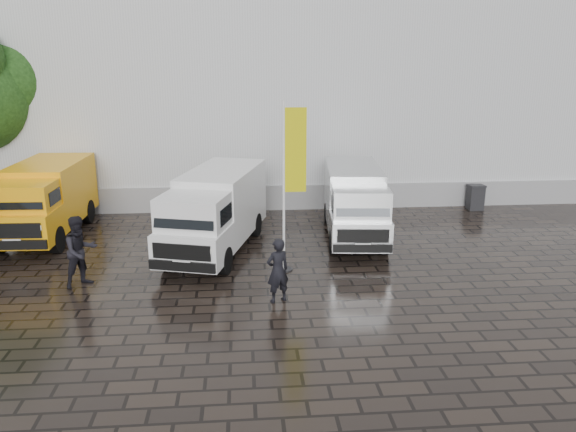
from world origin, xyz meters
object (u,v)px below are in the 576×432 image
object	(u,v)px
van_silver	(354,204)
person_front	(278,270)
van_white	(215,213)
person_tent	(80,251)
flagpole	(290,179)
van_yellow	(44,202)
wheelie_bin	(475,197)

from	to	relation	value
van_silver	person_front	distance (m)	5.85
van_white	person_tent	size ratio (longest dim) A/B	2.95
van_white	person_front	size ratio (longest dim) A/B	3.43
van_silver	person_tent	bearing A→B (deg)	-150.80
van_white	flagpole	xyz separation A→B (m)	(2.22, -1.84, 1.47)
van_yellow	person_front	size ratio (longest dim) A/B	3.18
van_yellow	van_silver	distance (m)	10.57
van_white	flagpole	bearing A→B (deg)	-23.90
van_silver	wheelie_bin	distance (m)	6.48
van_silver	wheelie_bin	world-z (taller)	van_silver
van_silver	wheelie_bin	xyz separation A→B (m)	(5.62, 3.15, -0.66)
van_silver	flagpole	xyz separation A→B (m)	(-2.44, -2.90, 1.55)
wheelie_bin	van_yellow	bearing A→B (deg)	-171.11
van_white	person_front	xyz separation A→B (m)	(1.71, -3.99, -0.41)
van_yellow	van_white	bearing A→B (deg)	-16.49
van_silver	person_tent	xyz separation A→B (m)	(-8.16, -3.57, -0.19)
wheelie_bin	person_front	bearing A→B (deg)	-135.18
van_yellow	person_front	bearing A→B (deg)	-36.03
van_white	person_front	distance (m)	4.36
person_front	person_tent	xyz separation A→B (m)	(-5.22, 1.48, 0.14)
van_silver	person_front	world-z (taller)	van_silver
van_yellow	person_front	distance (m)	9.67
van_silver	flagpole	world-z (taller)	flagpole
flagpole	wheelie_bin	xyz separation A→B (m)	(8.06, 6.05, -2.21)
van_white	flagpole	world-z (taller)	flagpole
van_white	van_silver	bearing A→B (deg)	28.57
van_white	van_silver	xyz separation A→B (m)	(4.66, 1.06, -0.08)
flagpole	wheelie_bin	bearing A→B (deg)	36.86
flagpole	person_front	distance (m)	2.90
van_yellow	wheelie_bin	bearing A→B (deg)	10.02
van_silver	van_yellow	bearing A→B (deg)	-179.44
van_white	person_tent	distance (m)	4.32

